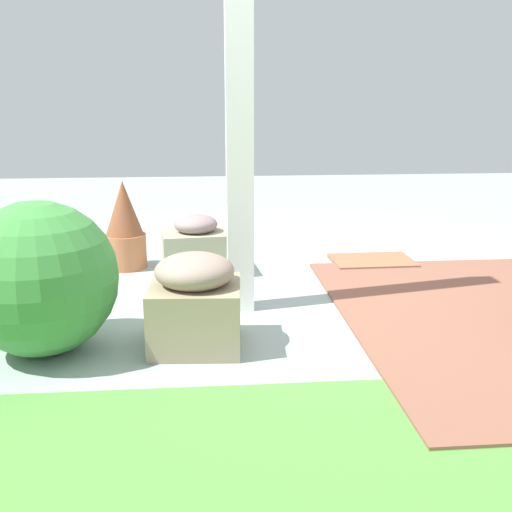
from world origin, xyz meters
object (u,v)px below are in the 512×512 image
porch_pillar (239,101)px  stone_planter_nearest (196,247)px  doormat (372,261)px  stone_planter_mid (195,302)px  terracotta_pot_spiky (125,227)px  round_shrub (39,279)px

porch_pillar → stone_planter_nearest: 1.26m
porch_pillar → stone_planter_nearest: size_ratio=4.76×
doormat → stone_planter_mid: bearing=48.1°
stone_planter_nearest → stone_planter_mid: stone_planter_mid is taller
stone_planter_nearest → porch_pillar: bearing=109.2°
stone_planter_mid → terracotta_pot_spiky: terracotta_pot_spiky is taller
stone_planter_nearest → doormat: size_ratio=0.84×
porch_pillar → stone_planter_mid: (0.25, 0.54, -0.94)m
stone_planter_nearest → stone_planter_mid: (-0.00, 1.28, 0.04)m
porch_pillar → terracotta_pot_spiky: porch_pillar is taller
round_shrub → terracotta_pot_spiky: bearing=-98.3°
stone_planter_nearest → doormat: 1.31m
stone_planter_nearest → round_shrub: 1.48m
stone_planter_nearest → terracotta_pot_spiky: bearing=-20.3°
porch_pillar → stone_planter_nearest: (0.26, -0.74, -0.99)m
stone_planter_nearest → stone_planter_mid: bearing=90.2°
porch_pillar → round_shrub: 1.38m
stone_planter_nearest → doormat: (-1.29, -0.15, -0.17)m
round_shrub → stone_planter_mid: bearing=-179.7°
stone_planter_mid → terracotta_pot_spiky: (0.51, -1.47, 0.07)m
round_shrub → doormat: bearing=-144.5°
stone_planter_mid → terracotta_pot_spiky: 1.56m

